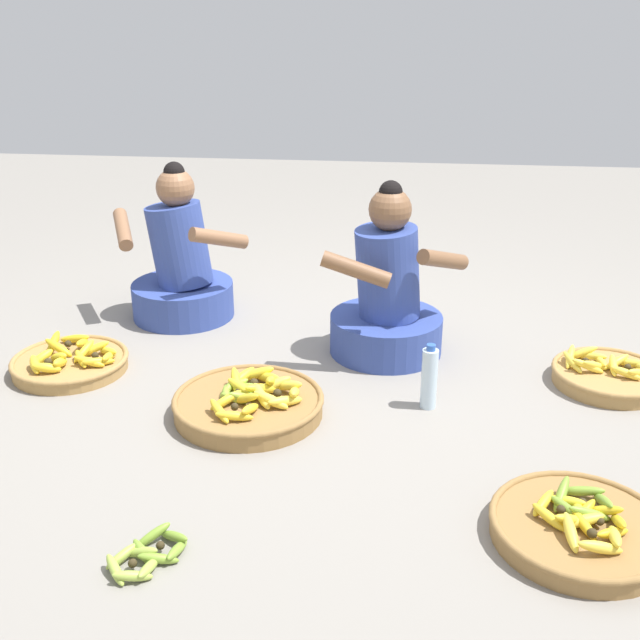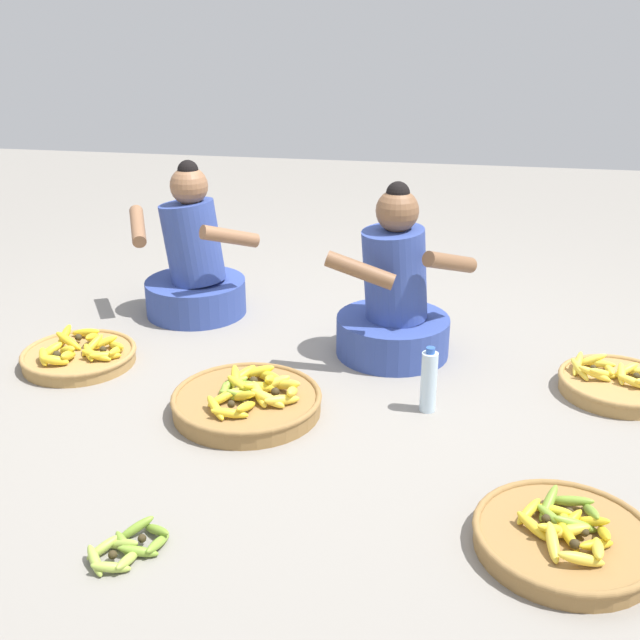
% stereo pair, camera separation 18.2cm
% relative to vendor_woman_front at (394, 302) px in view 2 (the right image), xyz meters
% --- Properties ---
extents(ground_plane, '(10.00, 10.00, 0.00)m').
position_rel_vendor_woman_front_xyz_m(ground_plane, '(-0.25, -0.30, -0.26)').
color(ground_plane, gray).
extents(vendor_woman_front, '(0.65, 0.52, 0.81)m').
position_rel_vendor_woman_front_xyz_m(vendor_woman_front, '(0.00, 0.00, 0.00)').
color(vendor_woman_front, '#334793').
rests_on(vendor_woman_front, ground).
extents(vendor_woman_behind, '(0.75, 0.53, 0.80)m').
position_rel_vendor_woman_front_xyz_m(vendor_woman_behind, '(-1.07, 0.33, -0.00)').
color(vendor_woman_behind, '#334793').
rests_on(vendor_woman_behind, ground).
extents(banana_basket_back_right, '(0.60, 0.60, 0.16)m').
position_rel_vendor_woman_front_xyz_m(banana_basket_back_right, '(-0.51, -0.66, -0.21)').
color(banana_basket_back_right, olive).
rests_on(banana_basket_back_right, ground).
extents(banana_basket_front_right, '(0.55, 0.55, 0.13)m').
position_rel_vendor_woman_front_xyz_m(banana_basket_front_right, '(0.64, -1.30, -0.22)').
color(banana_basket_front_right, olive).
rests_on(banana_basket_front_right, ground).
extents(banana_basket_back_left, '(0.48, 0.48, 0.14)m').
position_rel_vendor_woman_front_xyz_m(banana_basket_back_left, '(0.96, -0.22, -0.21)').
color(banana_basket_back_left, '#A87F47').
rests_on(banana_basket_back_left, ground).
extents(banana_basket_front_left, '(0.51, 0.51, 0.14)m').
position_rel_vendor_woman_front_xyz_m(banana_basket_front_left, '(-1.38, -0.37, -0.22)').
color(banana_basket_front_left, '#A87F47').
rests_on(banana_basket_front_left, ground).
extents(loose_bananas_mid_left, '(0.23, 0.27, 0.07)m').
position_rel_vendor_woman_front_xyz_m(loose_bananas_mid_left, '(-0.63, -1.56, -0.24)').
color(loose_bananas_mid_left, olive).
rests_on(loose_bananas_mid_left, ground).
extents(water_bottle, '(0.06, 0.06, 0.28)m').
position_rel_vendor_woman_front_xyz_m(water_bottle, '(0.19, -0.52, -0.13)').
color(water_bottle, silver).
rests_on(water_bottle, ground).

